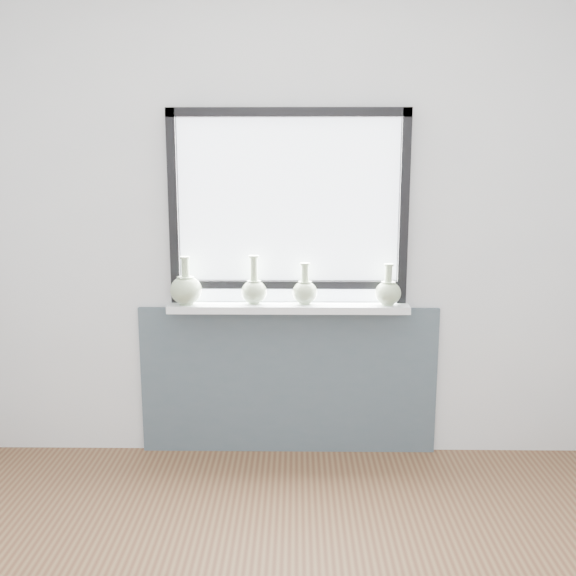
{
  "coord_description": "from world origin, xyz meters",
  "views": [
    {
      "loc": [
        0.04,
        -1.74,
        1.66
      ],
      "look_at": [
        0.0,
        1.55,
        1.02
      ],
      "focal_mm": 40.0,
      "sensor_mm": 36.0,
      "label": 1
    }
  ],
  "objects_px": {
    "windowsill": "(288,307)",
    "vase_a": "(186,289)",
    "vase_c": "(305,290)",
    "vase_b": "(254,289)",
    "vase_d": "(388,291)"
  },
  "relations": [
    {
      "from": "windowsill",
      "to": "vase_b",
      "type": "bearing_deg",
      "value": 178.46
    },
    {
      "from": "vase_c",
      "to": "vase_b",
      "type": "bearing_deg",
      "value": 179.16
    },
    {
      "from": "vase_a",
      "to": "vase_c",
      "type": "bearing_deg",
      "value": 1.91
    },
    {
      "from": "vase_b",
      "to": "windowsill",
      "type": "bearing_deg",
      "value": -1.54
    },
    {
      "from": "windowsill",
      "to": "vase_c",
      "type": "distance_m",
      "value": 0.13
    },
    {
      "from": "vase_a",
      "to": "windowsill",
      "type": "bearing_deg",
      "value": 2.11
    },
    {
      "from": "windowsill",
      "to": "vase_b",
      "type": "xyz_separation_m",
      "value": [
        -0.19,
        0.01,
        0.1
      ]
    },
    {
      "from": "windowsill",
      "to": "vase_a",
      "type": "bearing_deg",
      "value": -177.89
    },
    {
      "from": "vase_b",
      "to": "vase_c",
      "type": "distance_m",
      "value": 0.28
    },
    {
      "from": "windowsill",
      "to": "vase_c",
      "type": "height_order",
      "value": "vase_c"
    },
    {
      "from": "vase_a",
      "to": "vase_c",
      "type": "relative_size",
      "value": 1.16
    },
    {
      "from": "vase_c",
      "to": "vase_d",
      "type": "bearing_deg",
      "value": -2.56
    },
    {
      "from": "windowsill",
      "to": "vase_d",
      "type": "xyz_separation_m",
      "value": [
        0.54,
        -0.02,
        0.09
      ]
    },
    {
      "from": "windowsill",
      "to": "vase_c",
      "type": "relative_size",
      "value": 5.78
    },
    {
      "from": "vase_a",
      "to": "vase_d",
      "type": "distance_m",
      "value": 1.1
    }
  ]
}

